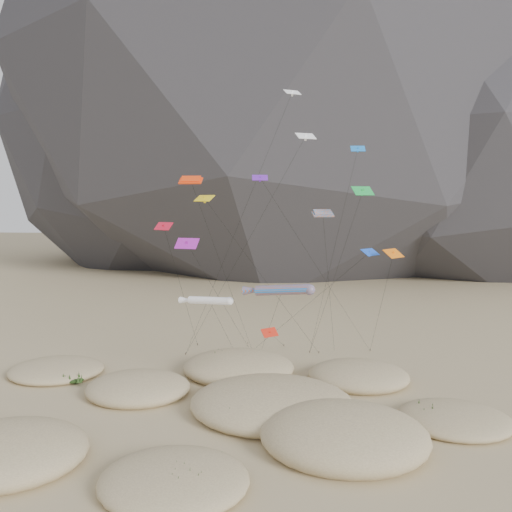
% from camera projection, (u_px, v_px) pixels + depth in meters
% --- Properties ---
extents(ground, '(500.00, 500.00, 0.00)m').
position_uv_depth(ground, '(241.00, 430.00, 44.65)').
color(ground, '#CCB789').
rests_on(ground, ground).
extents(rock_headland, '(226.37, 148.64, 177.50)m').
position_uv_depth(rock_headland, '(300.00, 29.00, 153.50)').
color(rock_headland, black).
rests_on(rock_headland, ground).
extents(dunes, '(53.43, 34.03, 4.10)m').
position_uv_depth(dunes, '(236.00, 406.00, 48.01)').
color(dunes, '#CCB789').
rests_on(dunes, ground).
extents(dune_grass, '(43.09, 28.11, 1.56)m').
position_uv_depth(dune_grass, '(233.00, 399.00, 49.40)').
color(dune_grass, black).
rests_on(dune_grass, ground).
extents(kite_stakes, '(24.78, 5.53, 0.30)m').
position_uv_depth(kite_stakes, '(270.00, 349.00, 68.23)').
color(kite_stakes, '#3F2D1E').
rests_on(kite_stakes, ground).
extents(rainbow_tube_kite, '(7.61, 15.76, 12.15)m').
position_uv_depth(rainbow_tube_kite, '(280.00, 290.00, 51.10)').
color(rainbow_tube_kite, '#D94E16').
rests_on(rainbow_tube_kite, ground).
extents(white_tube_kite, '(6.68, 13.49, 10.00)m').
position_uv_depth(white_tube_kite, '(207.00, 301.00, 55.56)').
color(white_tube_kite, white).
rests_on(white_tube_kite, ground).
extents(orange_parafoil, '(7.06, 12.54, 23.09)m').
position_uv_depth(orange_parafoil, '(192.00, 182.00, 54.25)').
color(orange_parafoil, '#F83A0D').
rests_on(orange_parafoil, ground).
extents(multi_parafoil, '(3.78, 11.28, 19.42)m').
position_uv_depth(multi_parafoil, '(323.00, 215.00, 55.70)').
color(multi_parafoil, orange).
rests_on(multi_parafoil, ground).
extents(delta_kites, '(26.46, 20.10, 33.15)m').
position_uv_depth(delta_kites, '(285.00, 212.00, 54.72)').
color(delta_kites, '#651FB7').
rests_on(delta_kites, ground).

